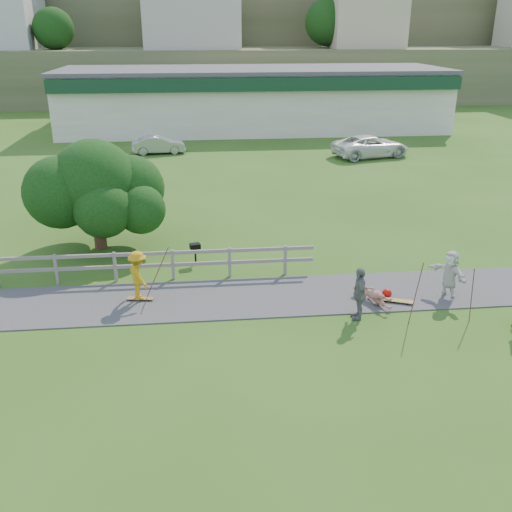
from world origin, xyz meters
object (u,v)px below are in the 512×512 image
object	(u,v)px
car_white	(371,146)
bbq	(195,254)
car_silver	(159,145)
spectator_b	(359,293)
skater_rider	(139,278)
tree	(97,205)
spectator_d	(450,275)
skater_fallen	(373,295)

from	to	relation	value
car_white	bbq	world-z (taller)	car_white
car_silver	car_white	size ratio (longest dim) A/B	0.70
spectator_b	car_white	bearing A→B (deg)	167.71
skater_rider	bbq	size ratio (longest dim) A/B	2.00
bbq	tree	bearing A→B (deg)	138.26
spectator_d	car_white	bearing A→B (deg)	145.98
skater_rider	bbq	xyz separation A→B (m)	(1.82, 2.96, -0.41)
car_white	skater_rider	bearing A→B (deg)	132.22
spectator_d	tree	size ratio (longest dim) A/B	0.31
spectator_b	bbq	xyz separation A→B (m)	(-4.93, 4.84, -0.43)
spectator_b	spectator_d	bearing A→B (deg)	112.95
skater_rider	spectator_b	size ratio (longest dim) A/B	0.98
skater_fallen	spectator_b	world-z (taller)	spectator_b
car_silver	tree	bearing A→B (deg)	169.59
skater_rider	car_white	xyz separation A→B (m)	(13.88, 20.86, -0.08)
spectator_b	spectator_d	distance (m)	3.48
spectator_d	car_white	world-z (taller)	spectator_d
spectator_b	car_white	world-z (taller)	spectator_b
spectator_d	tree	world-z (taller)	tree
car_silver	bbq	size ratio (longest dim) A/B	4.53
skater_rider	car_silver	size ratio (longest dim) A/B	0.44
skater_rider	spectator_b	xyz separation A→B (m)	(6.75, -1.88, 0.02)
skater_fallen	bbq	xyz separation A→B (m)	(-5.67, 3.91, 0.13)
tree	bbq	size ratio (longest dim) A/B	6.52
spectator_d	car_silver	size ratio (longest dim) A/B	0.45
skater_fallen	spectator_d	world-z (taller)	spectator_d
car_silver	car_white	xyz separation A→B (m)	(14.52, -2.63, 0.13)
spectator_d	tree	bearing A→B (deg)	-139.98
skater_fallen	tree	bearing A→B (deg)	119.78
car_silver	tree	xyz separation A→B (m)	(-1.34, -18.44, 1.22)
skater_fallen	tree	size ratio (longest dim) A/B	0.29
bbq	car_silver	bearing A→B (deg)	83.81
car_silver	tree	distance (m)	18.53
skater_rider	car_silver	xyz separation A→B (m)	(-0.64, 23.49, -0.21)
skater_rider	skater_fallen	distance (m)	7.57
skater_fallen	car_silver	size ratio (longest dim) A/B	0.42
car_white	bbq	bearing A→B (deg)	131.89
skater_fallen	spectator_d	xyz separation A→B (m)	(2.57, 0.13, 0.55)
car_silver	skater_fallen	bearing A→B (deg)	-167.84
bbq	skater_rider	bearing A→B (deg)	-134.61
spectator_d	spectator_b	bearing A→B (deg)	-96.20
tree	spectator_d	bearing A→B (deg)	-25.94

